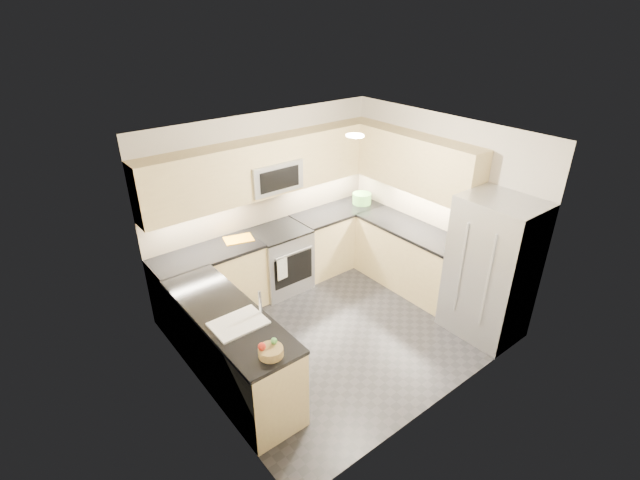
{
  "coord_description": "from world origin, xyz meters",
  "views": [
    {
      "loc": [
        -3.15,
        -3.63,
        3.77
      ],
      "look_at": [
        0.0,
        0.35,
        1.15
      ],
      "focal_mm": 26.0,
      "sensor_mm": 36.0,
      "label": 1
    }
  ],
  "objects_px": {
    "utensil_bowl": "(362,198)",
    "fruit_basket": "(271,352)",
    "gas_range": "(280,260)",
    "refrigerator": "(491,269)",
    "microwave": "(271,175)",
    "cutting_board": "(239,239)"
  },
  "relations": [
    {
      "from": "gas_range",
      "to": "refrigerator",
      "type": "height_order",
      "value": "refrigerator"
    },
    {
      "from": "microwave",
      "to": "cutting_board",
      "type": "height_order",
      "value": "microwave"
    },
    {
      "from": "fruit_basket",
      "to": "utensil_bowl",
      "type": "bearing_deg",
      "value": 34.36
    },
    {
      "from": "microwave",
      "to": "cutting_board",
      "type": "bearing_deg",
      "value": -175.71
    },
    {
      "from": "microwave",
      "to": "utensil_bowl",
      "type": "xyz_separation_m",
      "value": [
        1.55,
        -0.15,
        -0.68
      ]
    },
    {
      "from": "microwave",
      "to": "utensil_bowl",
      "type": "relative_size",
      "value": 2.59
    },
    {
      "from": "utensil_bowl",
      "to": "cutting_board",
      "type": "xyz_separation_m",
      "value": [
        -2.14,
        0.11,
        -0.08
      ]
    },
    {
      "from": "fruit_basket",
      "to": "cutting_board",
      "type": "bearing_deg",
      "value": 67.52
    },
    {
      "from": "utensil_bowl",
      "to": "cutting_board",
      "type": "bearing_deg",
      "value": 177.15
    },
    {
      "from": "cutting_board",
      "to": "utensil_bowl",
      "type": "bearing_deg",
      "value": -2.85
    },
    {
      "from": "utensil_bowl",
      "to": "fruit_basket",
      "type": "relative_size",
      "value": 1.3
    },
    {
      "from": "utensil_bowl",
      "to": "fruit_basket",
      "type": "bearing_deg",
      "value": -145.64
    },
    {
      "from": "gas_range",
      "to": "utensil_bowl",
      "type": "xyz_separation_m",
      "value": [
        1.55,
        -0.03,
        0.57
      ]
    },
    {
      "from": "gas_range",
      "to": "refrigerator",
      "type": "bearing_deg",
      "value": -59.12
    },
    {
      "from": "cutting_board",
      "to": "fruit_basket",
      "type": "height_order",
      "value": "fruit_basket"
    },
    {
      "from": "cutting_board",
      "to": "fruit_basket",
      "type": "bearing_deg",
      "value": -112.48
    },
    {
      "from": "gas_range",
      "to": "refrigerator",
      "type": "distance_m",
      "value": 2.86
    },
    {
      "from": "microwave",
      "to": "gas_range",
      "type": "bearing_deg",
      "value": -90.0
    },
    {
      "from": "microwave",
      "to": "fruit_basket",
      "type": "xyz_separation_m",
      "value": [
        -1.5,
        -2.23,
        -0.72
      ]
    },
    {
      "from": "gas_range",
      "to": "microwave",
      "type": "xyz_separation_m",
      "value": [
        0.0,
        0.12,
        1.24
      ]
    },
    {
      "from": "refrigerator",
      "to": "utensil_bowl",
      "type": "xyz_separation_m",
      "value": [
        0.1,
        2.4,
        0.12
      ]
    },
    {
      "from": "gas_range",
      "to": "fruit_basket",
      "type": "distance_m",
      "value": 2.64
    }
  ]
}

